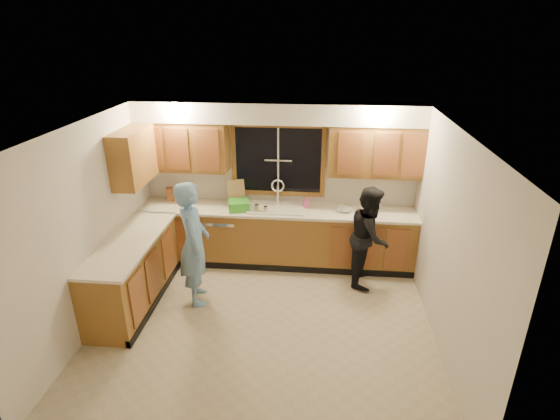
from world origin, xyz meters
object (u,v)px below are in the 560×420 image
at_px(soap_bottle, 306,202).
at_px(sink, 276,212).
at_px(woman, 370,236).
at_px(knife_block, 170,194).
at_px(man, 194,244).
at_px(stove, 114,297).
at_px(bowl, 344,210).
at_px(dish_crate, 239,205).
at_px(dishwasher, 223,237).

bearing_deg(soap_bottle, sink, -167.71).
relative_size(woman, knife_block, 6.98).
xyz_separation_m(man, soap_bottle, (1.42, 1.23, 0.15)).
bearing_deg(stove, bowl, 32.65).
xyz_separation_m(woman, soap_bottle, (-0.93, 0.54, 0.27)).
bearing_deg(dish_crate, woman, -10.33).
relative_size(man, woman, 1.16).
bearing_deg(sink, man, -130.77).
relative_size(dishwasher, man, 0.48).
bearing_deg(dish_crate, bowl, 2.79).
distance_m(knife_block, bowl, 2.74).
distance_m(dishwasher, man, 1.21).
xyz_separation_m(knife_block, bowl, (2.74, -0.18, -0.08)).
xyz_separation_m(stove, knife_block, (0.09, 2.00, 0.58)).
bearing_deg(stove, sink, 45.39).
height_order(knife_block, soap_bottle, knife_block).
bearing_deg(bowl, dish_crate, -177.21).
relative_size(dishwasher, bowl, 3.86).
xyz_separation_m(woman, bowl, (-0.35, 0.43, 0.21)).
bearing_deg(bowl, soap_bottle, 169.41).
xyz_separation_m(stove, woman, (3.18, 1.38, 0.29)).
distance_m(woman, knife_block, 3.16).
distance_m(dishwasher, knife_block, 1.07).
distance_m(woman, soap_bottle, 1.11).
bearing_deg(woman, dishwasher, 89.58).
relative_size(man, soap_bottle, 9.64).
relative_size(sink, stove, 0.96).
xyz_separation_m(dishwasher, soap_bottle, (1.29, 0.11, 0.60)).
bearing_deg(knife_block, dish_crate, -38.40).
bearing_deg(soap_bottle, dish_crate, -169.46).
xyz_separation_m(man, woman, (2.35, 0.69, -0.12)).
xyz_separation_m(dishwasher, woman, (2.23, -0.43, 0.33)).
relative_size(dishwasher, stove, 0.91).
xyz_separation_m(dishwasher, stove, (-0.95, -1.81, 0.04)).
distance_m(stove, soap_bottle, 3.00).
bearing_deg(stove, woman, 23.49).
height_order(sink, man, man).
bearing_deg(sink, soap_bottle, 12.29).
bearing_deg(man, stove, 111.96).
height_order(man, soap_bottle, man).
distance_m(stove, bowl, 3.39).
distance_m(dishwasher, stove, 2.04).
relative_size(stove, soap_bottle, 5.07).
relative_size(sink, knife_block, 4.08).
xyz_separation_m(dishwasher, man, (-0.12, -1.12, 0.45)).
bearing_deg(knife_block, woman, -36.83).
xyz_separation_m(sink, knife_block, (-1.71, 0.17, 0.16)).
xyz_separation_m(stove, soap_bottle, (2.24, 1.92, 0.56)).
distance_m(sink, dish_crate, 0.59).
relative_size(stove, man, 0.53).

